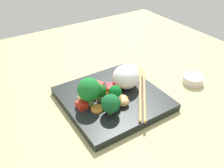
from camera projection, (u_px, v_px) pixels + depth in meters
ground_plane at (113, 105)px, 61.12cm from camera, size 110.00×110.00×2.00cm
square_plate at (113, 99)px, 60.01cm from camera, size 23.49×23.49×1.93cm
rice_mound at (126, 77)px, 60.90cm from camera, size 9.58×9.35×6.15cm
broccoli_floret_0 at (89, 90)px, 54.16cm from camera, size 5.49×5.49×7.15cm
broccoli_floret_1 at (115, 93)px, 55.11cm from camera, size 2.99×2.99×5.11cm
broccoli_floret_2 at (101, 91)px, 55.76cm from camera, size 2.94×2.94×4.73cm
broccoli_floret_3 at (111, 104)px, 52.49cm from camera, size 4.34×4.34×5.06cm
carrot_slice_0 at (97, 109)px, 54.92cm from camera, size 3.24×3.24×0.54cm
carrot_slice_1 at (105, 92)px, 60.13cm from camera, size 3.81×3.81×0.75cm
carrot_slice_2 at (91, 97)px, 58.33cm from camera, size 4.02×4.02×0.74cm
pepper_chunk_0 at (82, 105)px, 55.21cm from camera, size 2.30×2.43×1.54cm
pepper_chunk_1 at (97, 87)px, 60.76cm from camera, size 4.14×4.07×1.97cm
pepper_chunk_2 at (112, 88)px, 60.59cm from camera, size 3.58×3.66×1.74cm
pepper_chunk_3 at (114, 95)px, 58.21cm from camera, size 2.70×2.52×1.63cm
chicken_piece_0 at (123, 98)px, 57.22cm from camera, size 2.40×2.68×1.59cm
chicken_piece_1 at (82, 98)px, 56.90cm from camera, size 3.48×3.52×2.01cm
chicken_piece_2 at (122, 103)px, 55.46cm from camera, size 3.24×2.71×1.92cm
chopstick_pair at (142, 91)px, 60.28cm from camera, size 15.02×18.32×0.67cm
sauce_cup at (193, 79)px, 66.97cm from camera, size 5.65×5.65×2.15cm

